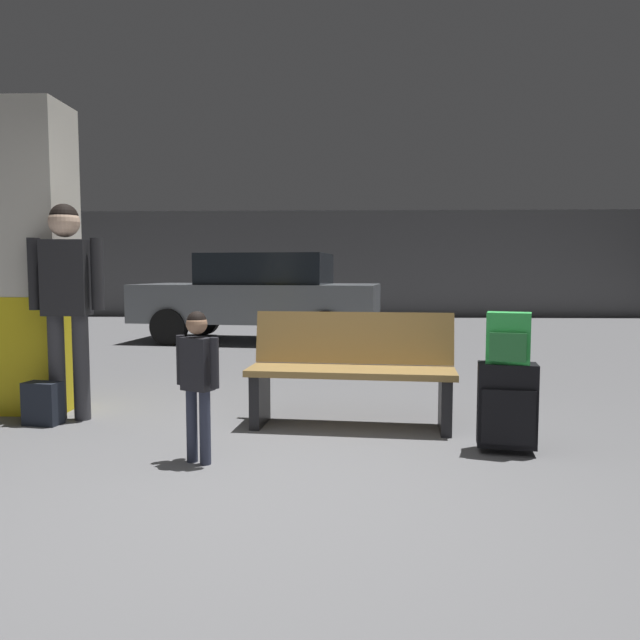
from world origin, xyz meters
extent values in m
cube|color=slate|center=(0.00, 4.00, -0.05)|extent=(18.00, 18.00, 0.10)
cube|color=#565658|center=(0.00, 12.86, 1.40)|extent=(18.00, 0.12, 2.80)
cube|color=yellow|center=(-2.24, 1.95, 0.50)|extent=(0.57, 0.57, 1.00)
cube|color=silver|center=(-2.24, 1.95, 1.82)|extent=(0.56, 0.56, 1.64)
cube|color=#9E7A42|center=(0.48, 1.42, 0.44)|extent=(1.64, 0.60, 0.05)
cube|color=#9E7A42|center=(0.50, 1.67, 0.68)|extent=(1.60, 0.27, 0.42)
cube|color=black|center=(-0.24, 1.49, 0.21)|extent=(0.12, 0.41, 0.41)
cube|color=black|center=(1.19, 1.35, 0.21)|extent=(0.12, 0.41, 0.41)
cube|color=black|center=(1.51, 0.82, 0.32)|extent=(0.41, 0.26, 0.56)
cube|color=black|center=(1.49, 0.71, 0.26)|extent=(0.34, 0.08, 0.36)
cube|color=#A5A5AA|center=(1.53, 0.90, 0.59)|extent=(0.14, 0.05, 0.02)
cylinder|color=black|center=(1.37, 0.93, 0.02)|extent=(0.03, 0.05, 0.04)
cylinder|color=black|center=(1.68, 0.88, 0.02)|extent=(0.03, 0.05, 0.04)
cube|color=green|center=(1.51, 0.82, 0.77)|extent=(0.31, 0.24, 0.34)
cube|color=#2B773A|center=(1.48, 0.73, 0.72)|extent=(0.23, 0.10, 0.19)
cylinder|color=black|center=(1.51, 0.82, 0.93)|extent=(0.06, 0.04, 0.02)
cylinder|color=#33384C|center=(-0.45, 0.49, 0.23)|extent=(0.07, 0.07, 0.47)
cylinder|color=#33384C|center=(-0.55, 0.54, 0.23)|extent=(0.07, 0.07, 0.47)
cube|color=#232328|center=(-0.50, 0.52, 0.63)|extent=(0.22, 0.19, 0.33)
cylinder|color=#232328|center=(-0.38, 0.46, 0.65)|extent=(0.05, 0.05, 0.32)
cylinder|color=#232328|center=(-0.62, 0.58, 0.65)|extent=(0.05, 0.05, 0.32)
sphere|color=#A87A5B|center=(-0.50, 0.52, 0.89)|extent=(0.13, 0.13, 0.13)
sphere|color=black|center=(-0.50, 0.52, 0.91)|extent=(0.12, 0.12, 0.12)
cylinder|color=#E5D84C|center=(-0.52, 0.64, 0.65)|extent=(0.06, 0.06, 0.10)
cylinder|color=red|center=(-0.52, 0.64, 0.73)|extent=(0.01, 0.01, 0.06)
cylinder|color=#38383D|center=(-1.72, 1.60, 0.43)|extent=(0.13, 0.13, 0.86)
cylinder|color=#38383D|center=(-1.91, 1.59, 0.43)|extent=(0.13, 0.13, 0.86)
cube|color=#232326|center=(-1.82, 1.59, 1.16)|extent=(0.36, 0.23, 0.61)
cylinder|color=#232326|center=(-1.57, 1.61, 1.19)|extent=(0.10, 0.10, 0.58)
cylinder|color=#232326|center=(-2.07, 1.58, 1.19)|extent=(0.10, 0.10, 0.58)
sphere|color=beige|center=(-1.82, 1.59, 1.61)|extent=(0.24, 0.24, 0.24)
sphere|color=black|center=(-1.82, 1.59, 1.64)|extent=(0.22, 0.22, 0.22)
cube|color=#1E232D|center=(-1.96, 1.43, 0.17)|extent=(0.30, 0.21, 0.34)
cube|color=#333842|center=(-1.95, 1.52, 0.12)|extent=(0.23, 0.07, 0.19)
cylinder|color=black|center=(-1.96, 1.43, 0.33)|extent=(0.06, 0.03, 0.02)
cube|color=slate|center=(-1.04, 7.18, 0.67)|extent=(4.28, 2.20, 0.64)
cube|color=black|center=(-0.89, 7.16, 1.25)|extent=(2.28, 1.79, 0.52)
cylinder|color=black|center=(-2.43, 6.55, 0.30)|extent=(0.62, 0.27, 0.60)
cylinder|color=black|center=(-2.23, 8.14, 0.30)|extent=(0.62, 0.27, 0.60)
cylinder|color=black|center=(0.15, 6.22, 0.30)|extent=(0.62, 0.27, 0.60)
cylinder|color=black|center=(0.35, 7.81, 0.30)|extent=(0.62, 0.27, 0.60)
camera|label=1|loc=(0.41, -3.20, 1.22)|focal=33.88mm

